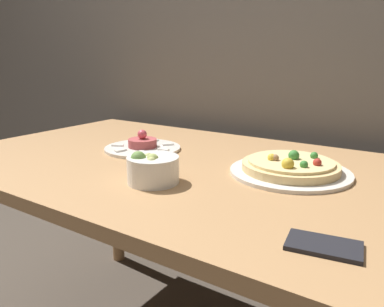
# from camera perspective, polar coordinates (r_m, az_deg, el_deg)

# --- Properties ---
(dining_table) EXTENTS (1.45, 0.90, 0.75)m
(dining_table) POSITION_cam_1_polar(r_m,az_deg,el_deg) (1.19, -2.78, -5.00)
(dining_table) COLOR #AD7F51
(dining_table) RESTS_ON ground_plane
(pizza_plate) EXTENTS (0.33, 0.33, 0.06)m
(pizza_plate) POSITION_cam_1_polar(r_m,az_deg,el_deg) (1.05, 14.75, -2.08)
(pizza_plate) COLOR silver
(pizza_plate) RESTS_ON dining_table
(tartare_plate) EXTENTS (0.26, 0.26, 0.07)m
(tartare_plate) POSITION_cam_1_polar(r_m,az_deg,el_deg) (1.29, -7.54, 1.09)
(tartare_plate) COLOR silver
(tartare_plate) RESTS_ON dining_table
(small_bowl) EXTENTS (0.13, 0.13, 0.08)m
(small_bowl) POSITION_cam_1_polar(r_m,az_deg,el_deg) (0.95, -6.05, -2.29)
(small_bowl) COLOR white
(small_bowl) RESTS_ON dining_table
(napkin) EXTENTS (0.13, 0.09, 0.01)m
(napkin) POSITION_cam_1_polar(r_m,az_deg,el_deg) (0.68, 19.45, -13.10)
(napkin) COLOR black
(napkin) RESTS_ON dining_table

